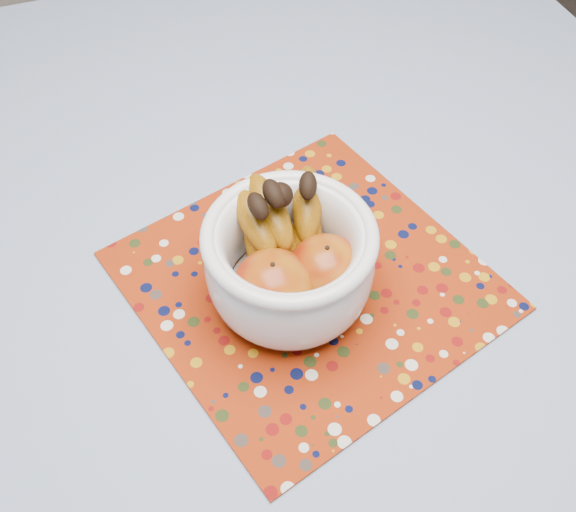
{
  "coord_description": "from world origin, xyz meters",
  "views": [
    {
      "loc": [
        -0.18,
        -0.55,
        1.42
      ],
      "look_at": [
        -0.02,
        -0.11,
        0.83
      ],
      "focal_mm": 42.0,
      "sensor_mm": 36.0,
      "label": 1
    }
  ],
  "objects": [
    {
      "name": "table",
      "position": [
        0.0,
        0.0,
        0.67
      ],
      "size": [
        1.2,
        1.2,
        0.75
      ],
      "color": "brown",
      "rests_on": "ground"
    },
    {
      "name": "tablecloth",
      "position": [
        0.0,
        0.0,
        0.76
      ],
      "size": [
        1.32,
        1.32,
        0.01
      ],
      "primitive_type": "cube",
      "color": "#6279A3",
      "rests_on": "table"
    },
    {
      "name": "placemat",
      "position": [
        0.01,
        -0.1,
        0.76
      ],
      "size": [
        0.48,
        0.48,
        0.0
      ],
      "primitive_type": "cube",
      "rotation": [
        0.0,
        0.0,
        0.29
      ],
      "color": "maroon",
      "rests_on": "tablecloth"
    },
    {
      "name": "fruit_bowl",
      "position": [
        -0.02,
        -0.11,
        0.83
      ],
      "size": [
        0.19,
        0.21,
        0.16
      ],
      "color": "white",
      "rests_on": "placemat"
    }
  ]
}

